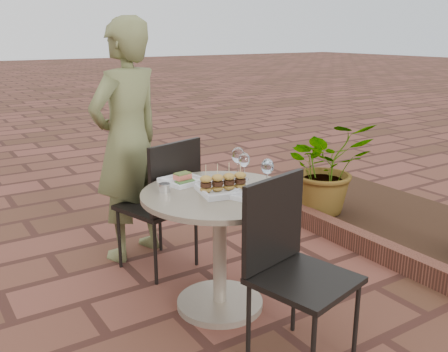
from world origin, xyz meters
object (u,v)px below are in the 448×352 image
cafe_table (220,232)px  diner (128,142)px  chair_far (165,196)px  plate_tuna (251,195)px  chair_near (290,256)px  plate_sliders (223,185)px  plate_salmon (183,180)px

cafe_table → diner: bearing=98.2°
chair_far → plate_tuna: (0.15, -0.77, 0.19)m
diner → plate_tuna: diner is taller
chair_near → plate_tuna: size_ratio=3.28×
diner → plate_sliders: (0.16, -1.01, -0.09)m
plate_salmon → plate_tuna: plate_salmon is taller
chair_near → plate_salmon: chair_near is taller
plate_salmon → plate_tuna: (0.19, -0.45, -0.00)m
diner → plate_tuna: size_ratio=6.05×
plate_tuna → chair_far: bearing=101.0°
plate_salmon → cafe_table: bearing=-72.4°
chair_near → diner: diner is taller
chair_far → chair_near: bearing=78.5°
cafe_table → chair_near: size_ratio=0.97×
plate_salmon → chair_far: bearing=83.4°
plate_salmon → chair_near: bearing=-81.3°
chair_far → plate_tuna: chair_far is taller
chair_near → cafe_table: bearing=80.8°
plate_sliders → chair_far: bearing=95.8°
diner → plate_salmon: (0.05, -0.72, -0.11)m
cafe_table → plate_tuna: 0.33m
plate_salmon → plate_sliders: bearing=-71.3°
plate_salmon → plate_sliders: 0.31m
diner → plate_sliders: 1.03m
plate_sliders → plate_salmon: bearing=108.7°
chair_far → plate_tuna: 0.81m
diner → plate_sliders: diner is taller
plate_salmon → plate_tuna: 0.49m
plate_sliders → plate_tuna: size_ratio=1.11×
chair_near → plate_sliders: chair_near is taller
diner → plate_tuna: 1.20m
cafe_table → plate_sliders: 0.29m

